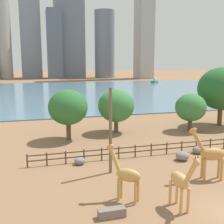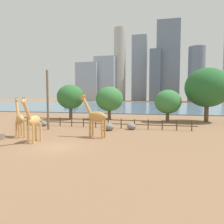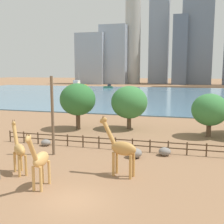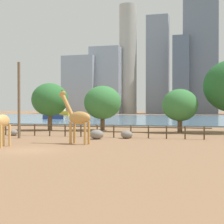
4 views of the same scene
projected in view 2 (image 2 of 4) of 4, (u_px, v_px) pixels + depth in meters
ground_plane at (144, 106)px, 96.15m from camera, size 400.00×400.00×0.00m
harbor_water at (144, 106)px, 93.24m from camera, size 180.00×86.00×0.20m
giraffe_tall at (96, 116)px, 22.92m from camera, size 3.30×1.31×4.69m
giraffe_companion at (20, 119)px, 23.26m from camera, size 2.37×2.16×4.23m
giraffe_young at (33, 121)px, 20.38m from camera, size 0.90×3.04×4.33m
utility_pole at (48, 100)px, 28.17m from camera, size 0.28×0.28×7.69m
boulder_near_fence at (132, 127)px, 28.41m from camera, size 1.19×1.07×0.80m
boulder_by_pole at (109, 127)px, 27.64m from camera, size 1.40×1.24×0.93m
boulder_small at (44, 124)px, 31.66m from camera, size 1.07×0.94×0.70m
enclosure_fence at (97, 122)px, 30.29m from camera, size 26.12×0.14×1.30m
tree_left_large at (207, 88)px, 36.22m from camera, size 7.25×7.25×9.03m
tree_center_broad at (71, 97)px, 40.26m from camera, size 4.97×4.97×6.44m
tree_right_tall at (168, 102)px, 36.15m from camera, size 4.40×4.40×5.39m
tree_left_small at (109, 99)px, 40.51m from camera, size 5.06×5.06×6.08m
boat_ferry at (71, 105)px, 81.07m from camera, size 5.41×4.14×2.27m
boat_tug at (77, 101)px, 132.41m from camera, size 8.31×5.16×7.03m
boat_barge at (100, 102)px, 130.03m from camera, size 4.48×2.32×1.88m
skyline_tower_needle at (155, 76)px, 168.65m from camera, size 8.27×11.49×39.44m
skyline_tower_glass at (196, 74)px, 159.57m from camera, size 12.03×12.03×39.76m
skyline_block_left at (106, 79)px, 174.15m from camera, size 16.09×12.61×34.86m
skyline_block_right at (89, 82)px, 174.29m from camera, size 17.25×14.24×30.09m
skyline_tower_short at (168, 62)px, 170.17m from camera, size 17.47×11.62×61.73m
skyline_block_wide at (120, 65)px, 176.35m from camera, size 9.36×9.36×58.35m
skyline_tower_far at (140, 69)px, 179.96m from camera, size 11.75×10.96×52.87m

